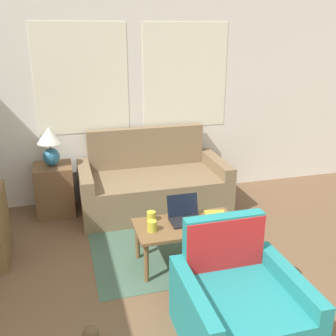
{
  "coord_description": "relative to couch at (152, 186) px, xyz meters",
  "views": [
    {
      "loc": [
        -1.0,
        -1.29,
        2.12
      ],
      "look_at": [
        0.03,
        2.43,
        0.75
      ],
      "focal_mm": 42.0,
      "sensor_mm": 36.0,
      "label": 1
    }
  ],
  "objects": [
    {
      "name": "armchair",
      "position": [
        0.07,
        -2.34,
        -0.02
      ],
      "size": [
        0.81,
        0.82,
        0.83
      ],
      "color": "teal",
      "rests_on": "ground_plane"
    },
    {
      "name": "side_table",
      "position": [
        -1.17,
        0.14,
        0.02
      ],
      "size": [
        0.44,
        0.44,
        0.61
      ],
      "color": "brown",
      "rests_on": "ground_plane"
    },
    {
      "name": "cup_white",
      "position": [
        -0.28,
        -1.16,
        0.18
      ],
      "size": [
        0.09,
        0.09,
        0.09
      ],
      "color": "gold",
      "rests_on": "coffee_table"
    },
    {
      "name": "table_lamp",
      "position": [
        -1.17,
        0.14,
        0.61
      ],
      "size": [
        0.29,
        0.29,
        0.46
      ],
      "color": "teal",
      "rests_on": "side_table"
    },
    {
      "name": "rug",
      "position": [
        0.02,
        -0.7,
        -0.27
      ],
      "size": [
        1.74,
        1.99,
        0.01
      ],
      "color": "#476651",
      "rests_on": "ground_plane"
    },
    {
      "name": "book_red",
      "position": [
        0.33,
        -1.24,
        0.15
      ],
      "size": [
        0.22,
        0.17,
        0.04
      ],
      "color": "gold",
      "rests_on": "coffee_table"
    },
    {
      "name": "cup_navy",
      "position": [
        0.22,
        -1.42,
        0.18
      ],
      "size": [
        0.09,
        0.09,
        0.09
      ],
      "color": "white",
      "rests_on": "coffee_table"
    },
    {
      "name": "cup_yellow",
      "position": [
        -0.32,
        -1.36,
        0.18
      ],
      "size": [
        0.09,
        0.09,
        0.1
      ],
      "color": "gold",
      "rests_on": "coffee_table"
    },
    {
      "name": "wall_back",
      "position": [
        -0.02,
        0.46,
        1.03
      ],
      "size": [
        6.18,
        0.06,
        2.6
      ],
      "color": "white",
      "rests_on": "ground_plane"
    },
    {
      "name": "couch",
      "position": [
        0.0,
        0.0,
        0.0
      ],
      "size": [
        1.77,
        0.91,
        0.95
      ],
      "color": "#846B4C",
      "rests_on": "ground_plane"
    },
    {
      "name": "coffee_table",
      "position": [
        0.02,
        -1.32,
        0.08
      ],
      "size": [
        0.96,
        0.5,
        0.41
      ],
      "color": "brown",
      "rests_on": "ground_plane"
    },
    {
      "name": "laptop",
      "position": [
        0.03,
        -1.24,
        0.18
      ],
      "size": [
        0.3,
        0.27,
        0.22
      ],
      "color": "black",
      "rests_on": "coffee_table"
    }
  ]
}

